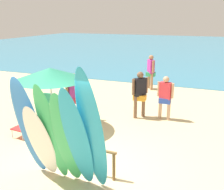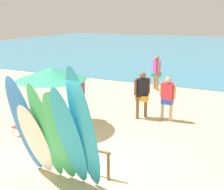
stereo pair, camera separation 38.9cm
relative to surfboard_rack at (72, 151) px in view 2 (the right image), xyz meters
The scene contains 16 objects.
ground 14.01m from the surfboard_rack, 90.00° to the left, with size 60.00×60.00×0.00m, color #D3BC8C.
ocean_water 29.03m from the surfboard_rack, 90.00° to the left, with size 60.00×40.00×0.02m, color teal.
surfboard_rack is the anchor object (origin of this frame).
surfboard_blue_0 1.20m from the surfboard_rack, 139.91° to the right, with size 0.53×0.06×2.58m, color #337AD1.
surfboard_white_1 0.90m from the surfboard_rack, 126.67° to the right, with size 0.55×0.07×2.04m, color white.
surfboard_green_2 0.95m from the surfboard_rack, 104.88° to the right, with size 0.47×0.06×2.48m, color #38B266.
surfboard_green_3 0.90m from the surfboard_rack, 75.02° to the right, with size 0.53×0.07×2.35m, color #38B266.
surfboard_teal_4 1.07m from the surfboard_rack, 57.26° to the right, with size 0.52×0.07×2.52m, color #289EC6.
surfboard_teal_5 1.34m from the surfboard_rack, 41.36° to the right, with size 0.49×0.07×2.86m, color #289EC6.
beachgoer_midbeach 4.08m from the surfboard_rack, 84.68° to the left, with size 0.47×0.50×1.69m.
beachgoer_photographing 3.40m from the surfboard_rack, 119.36° to the left, with size 0.44×0.52×1.69m.
beachgoer_near_rack 8.14m from the surfboard_rack, 91.58° to the left, with size 0.45×0.54×1.73m.
beachgoer_by_water 4.38m from the surfboard_rack, 73.20° to the left, with size 0.59×0.26×1.57m.
beach_chair_red 4.22m from the surfboard_rack, 132.35° to the left, with size 0.53×0.73×0.81m.
beach_chair_blue 2.77m from the surfboard_rack, 152.88° to the left, with size 0.56×0.73×0.82m.
beach_umbrella 3.09m from the surfboard_rack, 134.39° to the left, with size 2.23×2.23×2.02m.
Camera 2 is at (3.23, -4.82, 3.55)m, focal length 43.41 mm.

